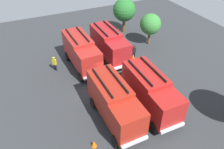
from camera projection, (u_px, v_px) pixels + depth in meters
The scene contains 14 objects.
ground_plane at pixel (112, 85), 24.24m from camera, with size 46.57×46.57×0.00m, color #2D3033.
fire_truck_0 at pixel (81, 51), 25.79m from camera, with size 7.28×2.95×3.88m.
fire_truck_1 at pixel (115, 102), 18.98m from camera, with size 7.23×2.82×3.88m.
fire_truck_2 at pixel (109, 44), 27.29m from camera, with size 7.24×2.86×3.88m.
fire_truck_3 at pixel (151, 91), 20.11m from camera, with size 7.23×2.82×3.88m.
firefighter_1 at pixel (134, 51), 28.21m from camera, with size 0.28×0.44×1.69m.
firefighter_2 at pixel (112, 38), 31.04m from camera, with size 0.48×0.44×1.69m.
firefighter_3 at pixel (55, 63), 25.80m from camera, with size 0.47×0.46×1.82m.
firefighter_4 at pixel (118, 33), 32.07m from camera, with size 0.42×0.48×1.83m.
tree_0 at pixel (124, 10), 32.72m from camera, with size 3.41×3.41×5.28m.
tree_1 at pixel (150, 24), 29.89m from camera, with size 2.89×2.89×4.49m.
traffic_cone_0 at pixel (133, 57), 28.19m from camera, with size 0.51×0.51×0.73m, color #F2600C.
traffic_cone_1 at pixel (94, 144), 17.70m from camera, with size 0.46×0.46×0.65m, color #F2600C.
traffic_cone_2 at pixel (127, 73), 25.37m from camera, with size 0.48×0.48×0.69m, color #F2600C.
Camera 1 is at (16.95, -7.87, 15.47)m, focal length 34.89 mm.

